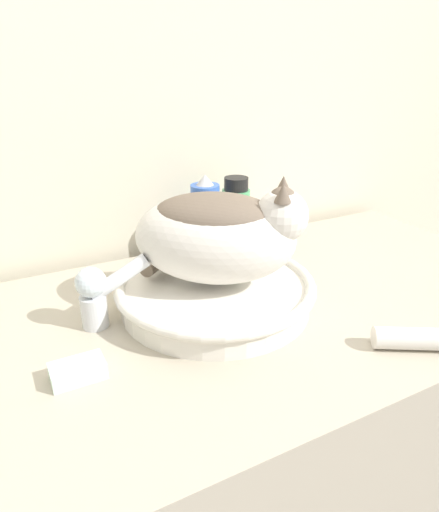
{
  "coord_description": "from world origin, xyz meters",
  "views": [
    {
      "loc": [
        -0.35,
        -0.31,
        1.31
      ],
      "look_at": [
        -0.02,
        0.32,
        1.0
      ],
      "focal_mm": 32.0,
      "sensor_mm": 36.0,
      "label": 1
    }
  ],
  "objects": [
    {
      "name": "mouthwash_bottle",
      "position": [
        0.14,
        0.54,
        0.98
      ],
      "size": [
        0.06,
        0.06,
        0.17
      ],
      "color": "#4CA366",
      "rests_on": "vanity_counter"
    },
    {
      "name": "wall_back",
      "position": [
        0.0,
        0.67,
        1.2
      ],
      "size": [
        8.0,
        0.05,
        2.4
      ],
      "color": "beige",
      "rests_on": "ground_plane"
    },
    {
      "name": "vanity_counter",
      "position": [
        0.0,
        0.31,
        0.45
      ],
      "size": [
        1.3,
        0.61,
        0.9
      ],
      "color": "#B2A893",
      "rests_on": "ground_plane"
    },
    {
      "name": "cream_tube",
      "position": [
        0.21,
        0.06,
        0.91
      ],
      "size": [
        0.16,
        0.12,
        0.04
      ],
      "rotation": [
        0.0,
        0.0,
        -0.53
      ],
      "color": "silver",
      "rests_on": "vanity_counter"
    },
    {
      "name": "sink_basin",
      "position": [
        -0.02,
        0.34,
        0.92
      ],
      "size": [
        0.36,
        0.36,
        0.05
      ],
      "color": "white",
      "rests_on": "vanity_counter"
    },
    {
      "name": "soap_bar",
      "position": [
        -0.28,
        0.24,
        0.91
      ],
      "size": [
        0.07,
        0.04,
        0.02
      ],
      "color": "silver",
      "rests_on": "vanity_counter"
    },
    {
      "name": "cat",
      "position": [
        -0.01,
        0.33,
        1.04
      ],
      "size": [
        0.32,
        0.34,
        0.18
      ],
      "rotation": [
        0.0,
        0.0,
        5.66
      ],
      "color": "silver",
      "rests_on": "sink_basin"
    },
    {
      "name": "spray_bottle_trigger",
      "position": [
        0.06,
        0.54,
        0.98
      ],
      "size": [
        0.06,
        0.06,
        0.19
      ],
      "color": "#335BB7",
      "rests_on": "vanity_counter"
    },
    {
      "name": "faucet",
      "position": [
        -0.22,
        0.37,
        0.96
      ],
      "size": [
        0.12,
        0.05,
        0.12
      ],
      "rotation": [
        0.0,
        0.0,
        -0.16
      ],
      "color": "silver",
      "rests_on": "vanity_counter"
    }
  ]
}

